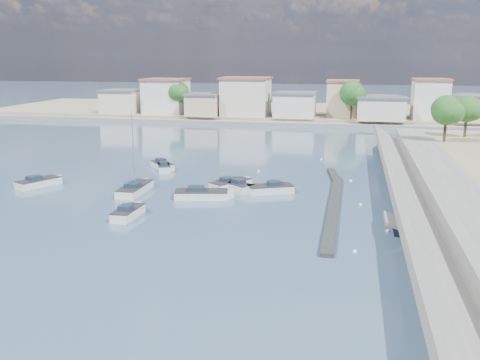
% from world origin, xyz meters
% --- Properties ---
extents(ground, '(400.00, 400.00, 0.00)m').
position_xyz_m(ground, '(0.00, 40.00, 0.00)').
color(ground, '#304661').
rests_on(ground, ground).
extents(seawall_walkway, '(5.00, 90.00, 1.80)m').
position_xyz_m(seawall_walkway, '(18.50, 13.00, 0.90)').
color(seawall_walkway, slate).
rests_on(seawall_walkway, ground).
extents(breakwater, '(2.00, 31.02, 0.35)m').
position_xyz_m(breakwater, '(6.90, 12.69, 0.17)').
color(breakwater, black).
rests_on(breakwater, ground).
extents(far_shore_land, '(160.00, 40.00, 1.40)m').
position_xyz_m(far_shore_land, '(0.00, 92.00, 0.70)').
color(far_shore_land, gray).
rests_on(far_shore_land, ground).
extents(far_shore_quay, '(160.00, 2.50, 0.80)m').
position_xyz_m(far_shore_quay, '(0.00, 71.00, 0.40)').
color(far_shore_quay, slate).
rests_on(far_shore_quay, ground).
extents(far_town, '(113.01, 12.80, 8.35)m').
position_xyz_m(far_town, '(10.71, 76.92, 4.93)').
color(far_town, beige).
rests_on(far_town, far_shore_land).
extents(shore_trees, '(74.56, 38.32, 7.92)m').
position_xyz_m(shore_trees, '(8.34, 68.11, 6.22)').
color(shore_trees, '#38281E').
rests_on(shore_trees, ground).
extents(motorboat_a, '(1.80, 4.72, 1.48)m').
position_xyz_m(motorboat_a, '(-11.23, 3.65, 0.38)').
color(motorboat_a, silver).
rests_on(motorboat_a, ground).
extents(motorboat_b, '(4.36, 5.11, 1.48)m').
position_xyz_m(motorboat_b, '(-4.42, 16.55, 0.38)').
color(motorboat_b, silver).
rests_on(motorboat_b, ground).
extents(motorboat_c, '(4.68, 4.11, 1.48)m').
position_xyz_m(motorboat_c, '(-4.04, 15.63, 0.38)').
color(motorboat_c, silver).
rests_on(motorboat_c, ground).
extents(motorboat_d, '(5.39, 3.84, 1.48)m').
position_xyz_m(motorboat_d, '(-0.17, 14.89, 0.38)').
color(motorboat_d, silver).
rests_on(motorboat_d, ground).
extents(motorboat_e, '(3.89, 5.34, 1.48)m').
position_xyz_m(motorboat_e, '(-25.86, 12.74, 0.38)').
color(motorboat_e, silver).
rests_on(motorboat_e, ground).
extents(motorboat_f, '(2.79, 3.99, 1.48)m').
position_xyz_m(motorboat_f, '(-15.05, 23.47, 0.38)').
color(motorboat_f, silver).
rests_on(motorboat_f, ground).
extents(motorboat_g, '(4.14, 4.35, 1.48)m').
position_xyz_m(motorboat_g, '(-15.46, 24.27, 0.38)').
color(motorboat_g, silver).
rests_on(motorboat_g, ground).
extents(motorboat_h, '(6.20, 3.24, 1.48)m').
position_xyz_m(motorboat_h, '(-6.23, 11.32, 0.38)').
color(motorboat_h, silver).
rests_on(motorboat_h, ground).
extents(sailboat, '(2.18, 6.81, 9.00)m').
position_xyz_m(sailboat, '(-14.16, 12.32, 0.41)').
color(sailboat, silver).
rests_on(sailboat, ground).
extents(mooring_buoys, '(15.00, 36.57, 0.35)m').
position_xyz_m(mooring_buoys, '(6.70, 16.15, 0.05)').
color(mooring_buoys, white).
rests_on(mooring_buoys, ground).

